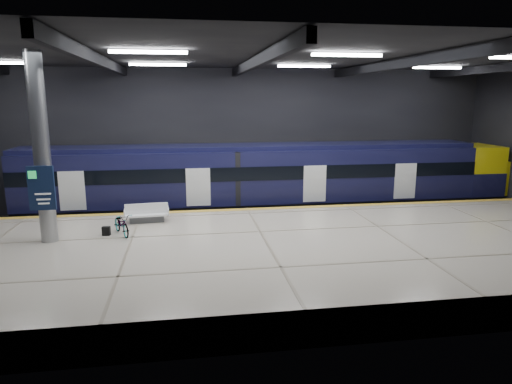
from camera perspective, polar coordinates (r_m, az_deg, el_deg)
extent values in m
plane|color=black|center=(19.66, 0.04, -7.19)|extent=(30.00, 30.00, 0.00)
cube|color=black|center=(26.64, -2.65, 6.58)|extent=(30.00, 0.10, 8.00)
cube|color=black|center=(11.03, 6.51, -0.74)|extent=(30.00, 0.10, 8.00)
cube|color=black|center=(18.68, 0.04, 16.72)|extent=(30.00, 16.00, 0.10)
cube|color=black|center=(18.69, -19.15, 15.33)|extent=(0.25, 16.00, 0.40)
cube|color=black|center=(18.66, 0.04, 15.95)|extent=(0.25, 16.00, 0.40)
cube|color=black|center=(20.47, 17.49, 15.06)|extent=(0.25, 16.00, 0.40)
cube|color=white|center=(16.49, -13.28, 16.67)|extent=(2.60, 0.18, 0.10)
cube|color=white|center=(17.48, 11.31, 16.46)|extent=(2.60, 0.18, 0.10)
cube|color=white|center=(22.46, -12.15, 15.31)|extent=(2.60, 0.18, 0.10)
cube|color=white|center=(23.19, 6.05, 15.37)|extent=(2.60, 0.18, 0.10)
cube|color=white|center=(25.87, 21.70, 14.25)|extent=(2.60, 0.18, 0.10)
cube|color=beige|center=(17.16, 1.35, -8.12)|extent=(30.00, 11.00, 1.10)
cube|color=gold|center=(21.97, -1.08, -2.16)|extent=(30.00, 0.40, 0.01)
cube|color=gray|center=(24.17, -1.73, -3.39)|extent=(30.00, 0.08, 0.16)
cube|color=gray|center=(25.55, -2.13, -2.56)|extent=(30.00, 0.08, 0.16)
cube|color=black|center=(24.84, -0.32, -1.85)|extent=(24.00, 2.58, 0.80)
cube|color=#0F1033|center=(24.49, -0.32, 2.19)|extent=(24.00, 2.80, 2.75)
cube|color=#0F1033|center=(24.28, -0.33, 5.67)|extent=(24.00, 2.30, 0.24)
cube|color=black|center=(23.07, 0.20, 2.30)|extent=(24.00, 0.04, 0.70)
cube|color=white|center=(23.82, 7.35, 1.03)|extent=(1.20, 0.05, 1.90)
cube|color=yellow|center=(29.36, 25.67, 2.62)|extent=(2.00, 2.80, 2.75)
cube|color=black|center=(29.51, 26.18, 2.96)|extent=(1.60, 2.38, 0.80)
cube|color=#595B60|center=(20.27, -13.47, -3.29)|extent=(1.49, 0.57, 0.27)
cube|color=white|center=(20.22, -13.50, -2.72)|extent=(1.87, 0.92, 0.07)
cube|color=white|center=(20.16, -13.53, -2.02)|extent=(1.82, 0.22, 0.45)
cube|color=white|center=(20.22, -16.09, -2.54)|extent=(0.12, 0.77, 0.27)
cube|color=white|center=(20.21, -10.94, -2.29)|extent=(0.12, 0.77, 0.27)
imported|color=#99999E|center=(18.60, -16.44, -3.84)|extent=(1.20, 1.75, 0.87)
cube|color=black|center=(18.76, -18.21, -4.65)|extent=(0.32, 0.22, 0.35)
cylinder|color=#9EA0A5|center=(18.21, -25.24, 4.87)|extent=(0.60, 0.60, 6.90)
cube|color=#101E3E|center=(17.99, -25.24, 0.44)|extent=(0.90, 0.12, 1.60)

